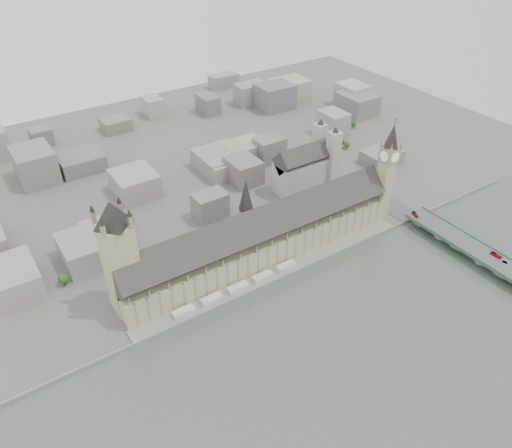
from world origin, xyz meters
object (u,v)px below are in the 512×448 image
victoria_tower (119,253)px  westminster_bridge (475,253)px  elizabeth_tower (388,166)px  car_silver (505,262)px  palace_of_westminster (260,237)px  car_approach (379,185)px  red_bus_north (415,214)px  westminster_abbey (306,167)px  red_bus_south (496,255)px

victoria_tower → westminster_bridge: size_ratio=0.31×
elizabeth_tower → car_silver: size_ratio=26.09×
palace_of_westminster → westminster_bridge: 195.05m
victoria_tower → car_approach: victoria_tower is taller
victoria_tower → red_bus_north: size_ratio=10.17×
palace_of_westminster → elizabeth_tower: (138.00, -11.70, 35.38)m
elizabeth_tower → car_approach: 64.07m
palace_of_westminster → westminster_bridge: palace_of_westminster is taller
victoria_tower → red_bus_north: 285.69m
westminster_abbey → red_bus_north: size_ratio=6.92×
palace_of_westminster → red_bus_north: palace_of_westminster is taller
westminster_bridge → red_bus_north: bearing=94.7°
westminster_bridge → car_approach: bearing=87.6°
westminster_bridge → car_silver: (3.42, -25.83, 5.80)m
palace_of_westminster → red_bus_north: size_ratio=26.96×
victoria_tower → car_approach: 293.13m
westminster_abbey → palace_of_westminster: bearing=-145.8°
victoria_tower → palace_of_westminster: bearing=-3.0°
palace_of_westminster → westminster_abbey: size_ratio=3.90×
victoria_tower → car_silver: 322.46m
victoria_tower → car_approach: size_ratio=17.69×
red_bus_north → victoria_tower: bearing=-168.1°
palace_of_westminster → elizabeth_tower: 142.94m
car_approach → westminster_abbey: bearing=149.9°
red_bus_north → car_silver: 93.16m
car_approach → victoria_tower: bearing=-163.1°
palace_of_westminster → car_approach: bearing=6.9°
palace_of_westminster → car_approach: (167.45, 20.34, -11.64)m
victoria_tower → westminster_abbey: (232.92, 69.00, -30.12)m
palace_of_westminster → red_bus_south: (166.66, -123.02, -11.07)m
victoria_tower → red_bus_north: victoria_tower is taller
palace_of_westminster → victoria_tower: size_ratio=2.65×
car_approach → red_bus_north: bearing=-86.1°
westminster_bridge → red_bus_south: 17.73m
westminster_bridge → red_bus_south: size_ratio=32.58×
palace_of_westminster → car_approach: size_ratio=46.88×
victoria_tower → car_approach: bearing=2.8°
palace_of_westminster → red_bus_south: bearing=-36.4°
red_bus_north → car_silver: bearing=-63.1°
palace_of_westminster → car_silver: (165.42, -133.03, -11.78)m
westminster_abbey → car_approach: size_ratio=12.03×
red_bus_south → elizabeth_tower: bearing=102.3°
elizabeth_tower → victoria_tower: size_ratio=1.07×
victoria_tower → red_bus_south: (288.66, -129.32, -43.57)m
elizabeth_tower → red_bus_south: elizabeth_tower is taller
red_bus_south → car_approach: (0.79, 143.36, -0.57)m
westminster_bridge → red_bus_north: size_ratio=33.07×
victoria_tower → red_bus_south: size_ratio=10.02×
red_bus_north → car_approach: (10.97, 60.65, -0.55)m
palace_of_westminster → victoria_tower: 126.41m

